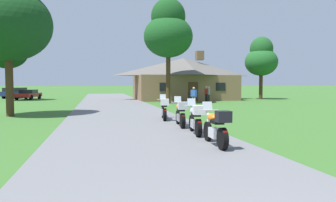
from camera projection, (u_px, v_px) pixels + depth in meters
name	position (u px, v px, depth m)	size (l,w,h in m)	color
ground_plane	(120.00, 112.00, 21.86)	(500.00, 500.00, 0.00)	#386628
asphalt_driveway	(122.00, 114.00, 19.91)	(6.40, 80.00, 0.06)	slate
motorcycle_orange_nearest_to_camera	(216.00, 128.00, 9.57)	(0.66, 2.08, 1.30)	black
motorcycle_silver_second_in_row	(196.00, 119.00, 11.78)	(0.73, 2.08, 1.30)	black
motorcycle_orange_third_in_row	(181.00, 114.00, 13.95)	(0.70, 2.08, 1.30)	black
motorcycle_silver_farthest_in_row	(164.00, 109.00, 16.56)	(0.75, 2.08, 1.30)	black
stone_lodge	(183.00, 78.00, 38.54)	(12.11, 8.62, 5.93)	brown
bystander_red_shirt_near_lodge	(207.00, 93.00, 32.15)	(0.37, 0.49, 1.69)	black
bystander_gray_shirt_beside_signpost	(209.00, 94.00, 31.61)	(0.30, 0.54, 1.67)	black
bystander_blue_shirt_by_tree	(194.00, 96.00, 26.82)	(0.48, 0.38, 1.67)	#75664C
tree_right_of_lodge	(261.00, 58.00, 39.16)	(4.01, 4.01, 7.72)	#422D19
tree_by_lodge_front	(168.00, 31.00, 30.82)	(4.78, 4.78, 10.23)	#422D19
tree_left_near	(7.00, 14.00, 18.59)	(5.08, 5.08, 9.38)	#422D19
tree_left_far	(7.00, 46.00, 35.83)	(4.66, 4.66, 9.24)	#422D19
parked_navy_suv_far_left	(16.00, 92.00, 42.16)	(3.09, 4.94, 1.40)	navy
parked_red_sedan_far_left	(28.00, 94.00, 38.81)	(2.59, 4.47, 1.20)	maroon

